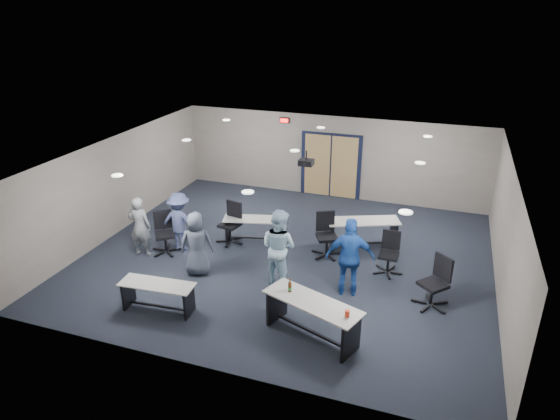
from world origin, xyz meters
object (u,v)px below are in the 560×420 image
(table_front_left, at_px, (158,292))
(chair_back_d, at_px, (389,254))
(table_front_right, at_px, (312,312))
(person_navy, at_px, (350,257))
(table_back_left, at_px, (254,226))
(chair_back_a, at_px, (230,223))
(person_lightblue, at_px, (279,247))
(person_gray, at_px, (140,226))
(person_back, at_px, (180,222))
(person_plaid, at_px, (197,244))
(chair_loose_left, at_px, (165,233))
(table_back_right, at_px, (363,229))
(chair_loose_right, at_px, (433,283))
(chair_back_c, at_px, (327,235))

(table_front_left, height_order, chair_back_d, chair_back_d)
(table_front_left, xyz_separation_m, chair_back_d, (4.37, 3.17, 0.08))
(table_front_right, height_order, person_navy, person_navy)
(table_back_left, relative_size, chair_back_a, 1.53)
(table_back_left, relative_size, person_lightblue, 0.94)
(person_lightblue, bearing_deg, person_navy, -157.88)
(table_back_left, height_order, person_gray, person_gray)
(table_front_right, xyz_separation_m, person_back, (-4.25, 2.42, 0.24))
(person_plaid, xyz_separation_m, person_back, (-1.00, 0.95, 0.01))
(chair_loose_left, relative_size, person_plaid, 0.70)
(chair_back_a, distance_m, person_back, 1.34)
(table_back_right, bearing_deg, person_gray, -178.65)
(chair_back_d, xyz_separation_m, person_navy, (-0.71, -1.20, 0.40))
(chair_loose_right, height_order, person_navy, person_navy)
(person_back, bearing_deg, person_gray, 31.70)
(table_back_left, relative_size, chair_loose_left, 1.56)
(chair_loose_right, bearing_deg, table_back_left, -157.97)
(table_front_right, xyz_separation_m, chair_loose_left, (-4.55, 2.14, -0.01))
(chair_loose_right, relative_size, person_back, 0.72)
(person_back, bearing_deg, chair_loose_left, 38.90)
(chair_back_d, xyz_separation_m, person_gray, (-6.12, -1.13, 0.28))
(table_back_right, height_order, chair_loose_right, chair_loose_right)
(table_front_right, bearing_deg, chair_loose_left, 175.05)
(table_back_left, relative_size, chair_loose_right, 1.50)
(chair_loose_right, distance_m, person_plaid, 5.40)
(chair_back_c, xyz_separation_m, chair_back_d, (1.61, -0.37, -0.05))
(person_lightblue, bearing_deg, table_back_left, -32.94)
(table_back_left, height_order, chair_loose_right, chair_loose_right)
(table_back_right, height_order, person_back, person_back)
(chair_back_a, xyz_separation_m, person_plaid, (-0.04, -1.76, 0.23))
(person_lightblue, distance_m, person_navy, 1.63)
(table_front_right, relative_size, table_back_left, 1.22)
(chair_back_a, relative_size, person_plaid, 0.71)
(table_back_right, relative_size, person_back, 1.24)
(table_front_right, relative_size, person_lightblue, 1.15)
(chair_back_a, distance_m, person_navy, 3.87)
(table_front_left, xyz_separation_m, chair_back_a, (0.10, 3.43, 0.12))
(person_gray, bearing_deg, table_back_right, -163.68)
(table_front_right, relative_size, person_back, 1.32)
(table_front_right, bearing_deg, person_lightblue, 146.88)
(table_front_right, height_order, table_back_right, table_front_right)
(table_front_right, xyz_separation_m, person_lightblue, (-1.28, 1.72, 0.35))
(table_back_left, bearing_deg, person_navy, -44.85)
(person_plaid, relative_size, person_navy, 0.86)
(person_gray, bearing_deg, chair_loose_right, 172.86)
(table_front_left, bearing_deg, person_back, 105.32)
(table_front_right, distance_m, person_gray, 5.39)
(chair_back_d, bearing_deg, table_back_right, 126.63)
(table_back_right, xyz_separation_m, chair_back_a, (-3.43, -0.92, 0.04))
(person_plaid, bearing_deg, person_navy, 161.38)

